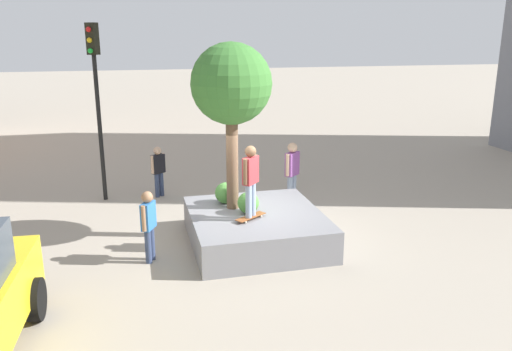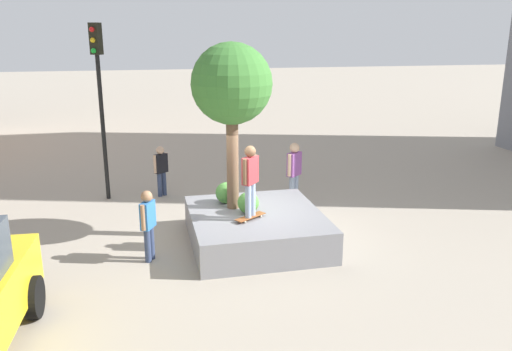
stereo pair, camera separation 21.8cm
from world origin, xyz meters
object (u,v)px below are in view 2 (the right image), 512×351
plaza_tree (232,86)px  skateboard (250,217)px  planter_ledge (256,228)px  passerby_with_bag (161,167)px  traffic_light_corner (99,83)px  skateboarder (250,176)px  bystander_watching (294,169)px  pedestrian_crossing (148,221)px

plaza_tree → skateboard: 2.96m
planter_ledge → passerby_with_bag: bearing=25.4°
skateboard → traffic_light_corner: (4.60, 3.33, 2.60)m
plaza_tree → passerby_with_bag: size_ratio=2.52×
skateboarder → passerby_with_bag: 4.91m
skateboarder → bystander_watching: 3.53m
skateboard → pedestrian_crossing: (-0.06, 2.23, 0.12)m
bystander_watching → pedestrian_crossing: (-2.96, 4.13, -0.13)m
skateboarder → traffic_light_corner: 5.91m
traffic_light_corner → bystander_watching: traffic_light_corner is taller
skateboard → pedestrian_crossing: size_ratio=0.50×
passerby_with_bag → skateboarder: bearing=-158.8°
bystander_watching → skateboard: bearing=146.8°
skateboard → traffic_light_corner: traffic_light_corner is taller
plaza_tree → passerby_with_bag: (3.64, 1.52, -2.73)m
plaza_tree → passerby_with_bag: plaza_tree is taller
traffic_light_corner → passerby_with_bag: 2.97m
traffic_light_corner → passerby_with_bag: bearing=-93.1°
skateboard → bystander_watching: bystander_watching is taller
traffic_light_corner → pedestrian_crossing: bearing=-166.7°
skateboarder → planter_ledge: bearing=-29.8°
planter_ledge → plaza_tree: size_ratio=0.85×
planter_ledge → traffic_light_corner: (4.22, 3.55, 3.02)m
planter_ledge → skateboarder: skateboarder is taller
plaza_tree → skateboarder: size_ratio=2.39×
traffic_light_corner → pedestrian_crossing: (-4.66, -1.10, -2.48)m
skateboarder → pedestrian_crossing: skateboarder is taller
skateboard → plaza_tree: bearing=14.9°
passerby_with_bag → pedestrian_crossing: bearing=174.0°
planter_ledge → skateboarder: 1.44m
bystander_watching → passerby_with_bag: size_ratio=1.17×
plaza_tree → traffic_light_corner: bearing=39.8°
pedestrian_crossing → traffic_light_corner: bearing=13.3°
skateboarder → passerby_with_bag: size_ratio=1.05×
skateboard → bystander_watching: size_ratio=0.44×
skateboard → bystander_watching: bearing=-33.2°
planter_ledge → bystander_watching: size_ratio=1.82×
skateboard → passerby_with_bag: size_ratio=0.51×
plaza_tree → bystander_watching: bearing=-46.4°
bystander_watching → pedestrian_crossing: bearing=125.6°
planter_ledge → passerby_with_bag: (4.13, 1.97, 0.51)m
plaza_tree → bystander_watching: size_ratio=2.14×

